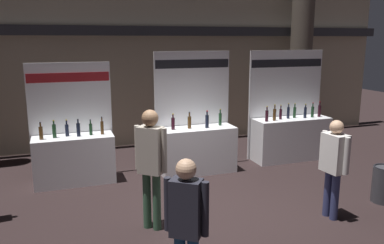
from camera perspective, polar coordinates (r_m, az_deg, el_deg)
The scene contains 9 objects.
ground_plane at distance 6.67m, azimuth 2.39°, elevation -13.08°, with size 28.95×28.95×0.00m, color black.
hall_colonnade at distance 10.45m, azimuth -6.92°, elevation 11.35°, with size 14.47×1.23×5.52m.
exhibitor_booth_0 at distance 8.13m, azimuth -16.89°, elevation -4.46°, with size 1.62×0.66×2.38m.
exhibitor_booth_1 at distance 8.41m, azimuth 0.71°, elevation -3.19°, with size 1.69×0.66×2.58m.
exhibitor_booth_2 at distance 9.59m, azimuth 14.16°, elevation -1.61°, with size 1.94×0.66×2.57m.
trash_bin at distance 7.73m, azimuth 26.25°, elevation -8.16°, with size 0.39×0.39×0.65m.
visitor_3 at distance 5.79m, azimuth -6.03°, elevation -5.42°, with size 0.41×0.40×1.84m.
visitor_4 at distance 6.54m, azimuth 20.06°, elevation -5.30°, with size 0.29×0.56×1.61m.
visitor_5 at distance 4.23m, azimuth -0.85°, elevation -14.30°, with size 0.41×0.37×1.64m.
Camera 1 is at (-2.23, -5.61, 2.83)m, focal length 36.45 mm.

